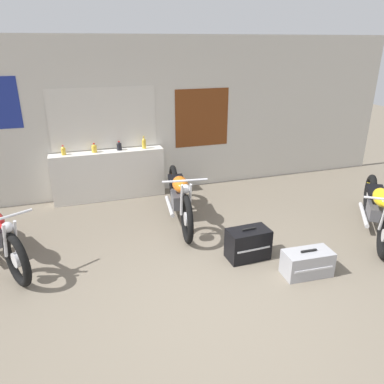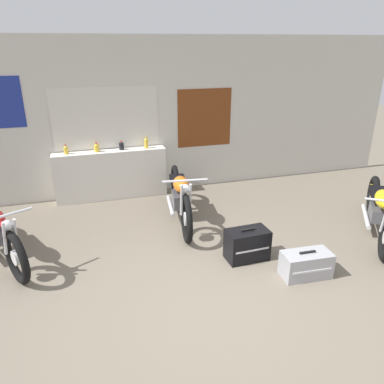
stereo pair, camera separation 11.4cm
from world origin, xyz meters
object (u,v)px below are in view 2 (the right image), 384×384
Objects in this scene: bottle_leftmost at (66,150)px; hard_case_black at (247,245)px; bottle_right_center at (146,143)px; motorcycle_orange at (180,196)px; hard_case_silver at (306,264)px; bottle_left_center at (97,148)px; motorcycle_yellow at (380,209)px; bottle_center at (121,146)px.

hard_case_black is at bearing -50.12° from bottle_leftmost.
bottle_right_center is 0.11× the size of motorcycle_orange.
bottle_right_center reaches higher than hard_case_silver.
motorcycle_orange is at bearing -77.70° from bottle_right_center.
bottle_leftmost is at bearing 130.33° from hard_case_silver.
bottle_left_center is 0.09× the size of motorcycle_yellow.
bottle_leftmost is at bearing -179.98° from bottle_left_center.
motorcycle_orange is at bearing 119.12° from hard_case_silver.
bottle_center is 0.08× the size of motorcycle_orange.
motorcycle_orange is (0.72, -1.31, -0.53)m from bottle_center.
bottle_left_center is 0.27× the size of hard_case_silver.
hard_case_black is at bearing -72.54° from bottle_right_center.
bottle_right_center reaches higher than motorcycle_orange.
bottle_left_center is 3.24m from hard_case_black.
bottle_left_center reaches higher than hard_case_black.
bottle_left_center is 1.82m from motorcycle_orange.
bottle_right_center reaches higher than hard_case_black.
bottle_left_center reaches higher than motorcycle_yellow.
bottle_left_center is at bearing 0.02° from bottle_leftmost.
motorcycle_orange reaches higher than hard_case_silver.
bottle_leftmost is 1.38m from bottle_right_center.
motorcycle_yellow is 2.17m from hard_case_black.
motorcycle_yellow is at bearing -36.85° from bottle_center.
motorcycle_yellow is (4.37, -2.55, -0.57)m from bottle_leftmost.
bottle_center is 0.44m from bottle_right_center.
motorcycle_orange is at bearing -61.19° from bottle_center.
motorcycle_yellow is 3.29× the size of hard_case_black.
bottle_leftmost reaches higher than bottle_left_center.
motorcycle_orange is 3.66× the size of hard_case_black.
hard_case_silver is (1.35, -3.21, -0.83)m from bottle_right_center.
bottle_right_center reaches higher than bottle_left_center.
bottle_right_center is 2.87m from hard_case_black.
bottle_center is 3.04m from hard_case_black.
bottle_right_center is 3.96m from motorcycle_yellow.
bottle_left_center is 4.66m from motorcycle_yellow.
motorcycle_yellow reaches higher than hard_case_black.
bottle_right_center is at bearing -0.57° from bottle_leftmost.
motorcycle_yellow is at bearing -30.33° from bottle_leftmost.
motorcycle_yellow is 1.78m from hard_case_silver.
hard_case_silver is at bearing -67.15° from bottle_right_center.
bottle_right_center is 1.43m from motorcycle_orange.
bottle_center is 3.78m from hard_case_silver.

